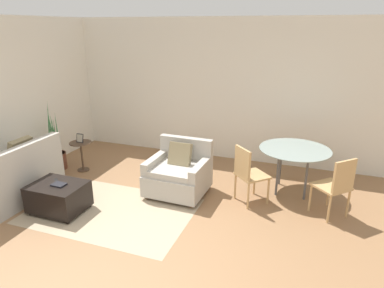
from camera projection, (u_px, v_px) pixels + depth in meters
name	position (u px, v px, depth m)	size (l,w,h in m)	color
ground_plane	(119.00, 261.00, 3.97)	(20.00, 20.00, 0.00)	#936B47
wall_back	(212.00, 90.00, 6.77)	(12.00, 0.06, 2.75)	white
wall_left	(10.00, 101.00, 5.79)	(0.06, 12.00, 2.75)	white
area_rug	(111.00, 211.00, 5.04)	(2.36, 1.58, 0.01)	tan
couch	(1.00, 185.00, 5.12)	(0.89, 1.85, 0.93)	#B2ADA3
armchair	(179.00, 173.00, 5.49)	(0.93, 0.87, 0.85)	#B2ADA3
ottoman	(59.00, 196.00, 4.97)	(0.76, 0.59, 0.43)	black
book_stack	(59.00, 185.00, 4.88)	(0.20, 0.15, 0.02)	black
tv_remote_primary	(56.00, 180.00, 5.02)	(0.15, 0.15, 0.01)	black
potted_plant	(56.00, 155.00, 6.45)	(0.37, 0.37, 1.30)	brown
side_table	(81.00, 151.00, 6.33)	(0.40, 0.40, 0.56)	#4C3828
picture_frame	(80.00, 138.00, 6.25)	(0.14, 0.06, 0.16)	black
dining_table	(295.00, 154.00, 5.42)	(1.11, 1.11, 0.74)	#8C9E99
dining_chair_near_left	(248.00, 171.00, 5.12)	(0.59, 0.59, 0.90)	tan
dining_chair_near_right	(337.00, 184.00, 4.72)	(0.59, 0.59, 0.90)	tan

